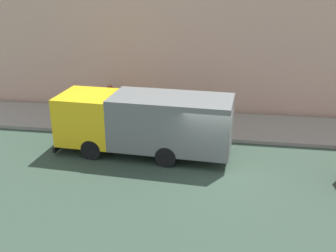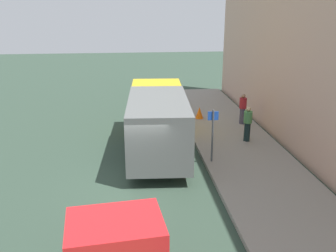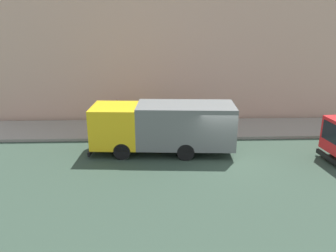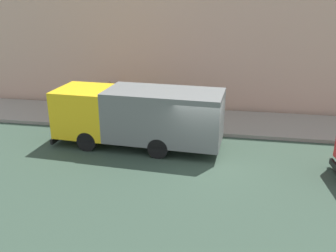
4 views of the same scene
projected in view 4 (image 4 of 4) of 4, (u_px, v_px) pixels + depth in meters
ground at (203, 161)px, 15.71m from camera, size 80.00×80.00×0.00m
sidewalk at (211, 121)px, 20.26m from camera, size 3.90×30.00×0.17m
building_facade at (217, 24)px, 20.80m from camera, size 0.50×30.00×10.18m
large_utility_truck at (138, 114)px, 16.79m from camera, size 2.91×7.92×2.73m
pedestrian_walking at (151, 99)px, 21.01m from camera, size 0.40×0.40×1.70m
pedestrian_standing at (110, 94)px, 21.99m from camera, size 0.44×0.44×1.67m
traffic_cone_orange at (76, 113)px, 20.40m from camera, size 0.46×0.46×0.66m
street_sign_post at (184, 104)px, 18.45m from camera, size 0.44×0.08×2.23m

